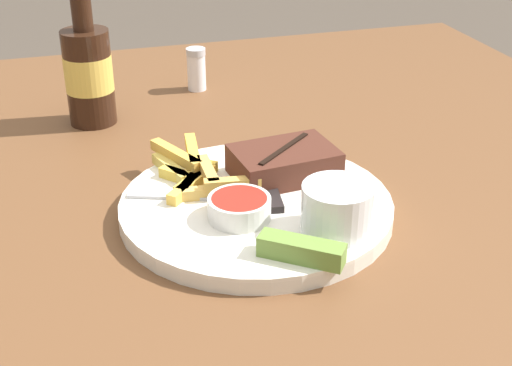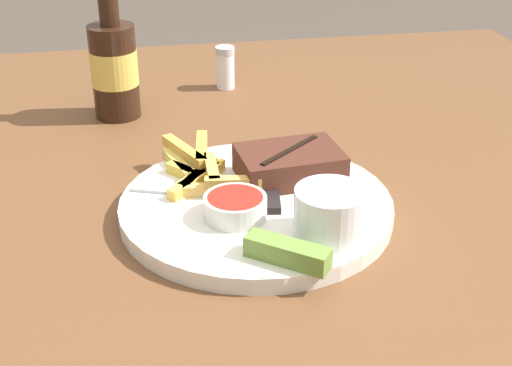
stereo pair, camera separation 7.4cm
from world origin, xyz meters
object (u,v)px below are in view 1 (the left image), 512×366
salt_shaker (196,69)px  steak_portion (284,163)px  coleslaw_cup (337,206)px  fork_utensil (185,196)px  pickle_spear (301,250)px  knife_utensil (266,182)px  dinner_plate (256,207)px  beer_bottle (88,71)px  dipping_sauce_cup (239,207)px

salt_shaker → steak_portion: bearing=-86.0°
coleslaw_cup → fork_utensil: (-0.13, 0.11, -0.03)m
pickle_spear → knife_utensil: (0.01, 0.15, -0.01)m
knife_utensil → dinner_plate: bearing=153.3°
fork_utensil → knife_utensil: (0.09, 0.00, 0.00)m
salt_shaker → pickle_spear: bearing=-91.5°
fork_utensil → beer_bottle: 0.30m
steak_portion → beer_bottle: bearing=125.7°
dipping_sauce_cup → knife_utensil: bearing=52.4°
coleslaw_cup → knife_utensil: (-0.04, 0.11, -0.02)m
dinner_plate → knife_utensil: (0.02, 0.03, 0.01)m
pickle_spear → dinner_plate: bearing=93.8°
dipping_sauce_cup → pickle_spear: (0.03, -0.09, -0.00)m
coleslaw_cup → pickle_spear: coleslaw_cup is taller
coleslaw_cup → salt_shaker: (-0.04, 0.47, -0.01)m
dinner_plate → coleslaw_cup: bearing=-54.7°
coleslaw_cup → pickle_spear: (-0.05, -0.04, -0.02)m
fork_utensil → dipping_sauce_cup: bearing=-32.3°
steak_portion → knife_utensil: 0.03m
dipping_sauce_cup → beer_bottle: size_ratio=0.31×
fork_utensil → steak_portion: bearing=29.1°
knife_utensil → coleslaw_cup: bearing=-153.9°
pickle_spear → fork_utensil: bearing=118.6°
coleslaw_cup → salt_shaker: size_ratio=1.07×
steak_portion → salt_shaker: (-0.02, 0.35, -0.00)m
beer_bottle → pickle_spear: bearing=-70.5°
steak_portion → coleslaw_cup: (0.01, -0.13, 0.01)m
beer_bottle → fork_utensil: bearing=-75.7°
steak_portion → dipping_sauce_cup: size_ratio=1.87×
fork_utensil → pickle_spear: bearing=-41.5°
salt_shaker → beer_bottle: bearing=-152.4°
steak_portion → salt_shaker: 0.35m
coleslaw_cup → dipping_sauce_cup: 0.10m
steak_portion → coleslaw_cup: coleslaw_cup is taller
dipping_sauce_cup → steak_portion: bearing=46.4°
pickle_spear → fork_utensil: size_ratio=0.59×
steak_portion → fork_utensil: size_ratio=0.92×
steak_portion → beer_bottle: 0.33m
dipping_sauce_cup → salt_shaker: 0.43m
dinner_plate → steak_portion: size_ratio=2.41×
dipping_sauce_cup → fork_utensil: 0.07m
knife_utensil → pickle_spear: bearing=-177.1°
steak_portion → pickle_spear: bearing=-103.0°
steak_portion → coleslaw_cup: size_ratio=1.71×
dinner_plate → beer_bottle: (-0.14, 0.31, 0.06)m
dinner_plate → fork_utensil: (-0.07, 0.03, 0.01)m
fork_utensil → salt_shaker: size_ratio=2.00×
dipping_sauce_cup → beer_bottle: beer_bottle is taller
coleslaw_cup → dinner_plate: bearing=125.3°
dipping_sauce_cup → beer_bottle: bearing=108.9°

